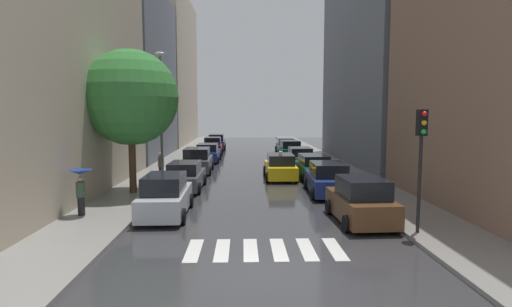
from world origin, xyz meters
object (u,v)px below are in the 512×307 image
object	(u,v)px
parked_car_right_fourth	(300,158)
lamp_post_left	(161,109)
parked_car_left_fourth	(208,153)
parked_car_right_second	(328,179)
parked_car_right_sixth	(286,146)
parked_car_left_second	(185,177)
parked_car_left_nearest	(165,197)
pedestrian_foreground	(80,182)
parked_car_right_nearest	(361,202)
parked_car_right_third	(313,167)
parked_car_left_sixth	(217,142)
traffic_light_right_corner	(421,143)
street_tree_left	(131,98)
parked_car_right_fifth	(290,150)
taxi_midroad	(280,167)
parked_car_left_fifth	(213,147)
parked_car_left_third	(197,161)
pedestrian_near_tree	(161,166)

from	to	relation	value
parked_car_right_fourth	lamp_post_left	xyz separation A→B (m)	(-9.37, -7.33, 3.82)
parked_car_left_fourth	parked_car_right_second	xyz separation A→B (m)	(7.56, -14.63, 0.04)
parked_car_right_sixth	parked_car_left_second	bearing A→B (deg)	160.06
parked_car_left_second	lamp_post_left	xyz separation A→B (m)	(-1.62, 1.81, 3.82)
parked_car_right_sixth	lamp_post_left	xyz separation A→B (m)	(-9.47, -18.95, 3.82)
parked_car_left_nearest	pedestrian_foreground	xyz separation A→B (m)	(-3.34, -0.43, 0.69)
parked_car_left_fourth	parked_car_right_nearest	distance (m)	21.73
parked_car_left_second	pedestrian_foreground	xyz separation A→B (m)	(-3.36, -6.32, 0.77)
pedestrian_foreground	lamp_post_left	bearing A→B (deg)	-143.57
parked_car_right_third	parked_car_right_fourth	world-z (taller)	parked_car_right_fourth
parked_car_left_nearest	parked_car_right_sixth	distance (m)	27.78
parked_car_left_second	parked_car_right_third	world-z (taller)	parked_car_left_second
parked_car_right_third	pedestrian_foreground	size ratio (longest dim) A/B	2.57
parked_car_left_fourth	parked_car_left_sixth	bearing A→B (deg)	0.42
parked_car_left_nearest	parked_car_right_nearest	xyz separation A→B (m)	(7.92, -1.35, 0.02)
parked_car_left_second	traffic_light_right_corner	world-z (taller)	traffic_light_right_corner
street_tree_left	traffic_light_right_corner	world-z (taller)	street_tree_left
parked_car_right_fifth	taxi_midroad	world-z (taller)	taxi_midroad
parked_car_left_sixth	parked_car_right_third	size ratio (longest dim) A/B	0.99
parked_car_right_second	taxi_midroad	size ratio (longest dim) A/B	1.00
parked_car_left_fifth	parked_car_left_third	bearing A→B (deg)	178.24
parked_car_left_second	parked_car_right_nearest	size ratio (longest dim) A/B	1.09
parked_car_left_third	parked_car_right_fifth	bearing A→B (deg)	-42.00
parked_car_right_sixth	street_tree_left	distance (m)	24.94
parked_car_left_nearest	lamp_post_left	xyz separation A→B (m)	(-1.61, 7.70, 3.74)
parked_car_right_nearest	parked_car_right_sixth	xyz separation A→B (m)	(-0.06, 28.00, -0.10)
parked_car_right_nearest	parked_car_right_fourth	world-z (taller)	parked_car_right_nearest
taxi_midroad	parked_car_right_second	bearing A→B (deg)	-158.44
taxi_midroad	pedestrian_foreground	world-z (taller)	pedestrian_foreground
parked_car_left_fourth	parked_car_left_fifth	distance (m)	5.73
parked_car_right_fifth	parked_car_right_sixth	bearing A→B (deg)	-4.08
parked_car_right_sixth	pedestrian_foreground	size ratio (longest dim) A/B	2.15
pedestrian_near_tree	parked_car_right_sixth	bearing A→B (deg)	126.83
parked_car_left_sixth	traffic_light_right_corner	xyz separation A→B (m)	(9.17, -34.04, 2.45)
parked_car_left_third	pedestrian_foreground	distance (m)	13.37
parked_car_left_nearest	parked_car_right_fourth	distance (m)	16.91
parked_car_left_nearest	parked_car_right_fifth	distance (m)	22.62
parked_car_left_third	pedestrian_foreground	size ratio (longest dim) A/B	2.48
parked_car_right_third	street_tree_left	world-z (taller)	street_tree_left
parked_car_left_nearest	street_tree_left	bearing A→B (deg)	28.72
parked_car_left_second	taxi_midroad	world-z (taller)	taxi_midroad
pedestrian_near_tree	traffic_light_right_corner	xyz separation A→B (m)	(11.18, -11.48, 2.22)
parked_car_left_third	pedestrian_near_tree	distance (m)	4.62
parked_car_right_fourth	parked_car_right_sixth	bearing A→B (deg)	-1.57
parked_car_left_fifth	traffic_light_right_corner	bearing A→B (deg)	-162.42
pedestrian_near_tree	parked_car_right_third	bearing A→B (deg)	72.80
parked_car_left_sixth	street_tree_left	distance (m)	26.90
parked_car_right_nearest	pedestrian_foreground	world-z (taller)	pedestrian_foreground
parked_car_right_fourth	taxi_midroad	xyz separation A→B (m)	(-2.04, -5.43, 0.02)
parked_car_left_third	parked_car_right_fourth	size ratio (longest dim) A/B	1.14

